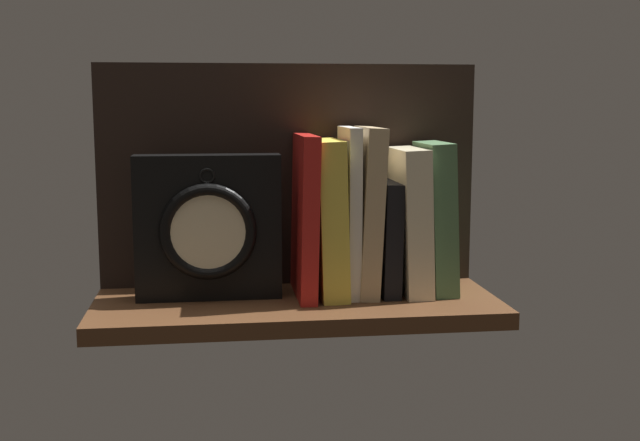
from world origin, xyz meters
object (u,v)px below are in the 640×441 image
object	(u,v)px
book_black_skeptic	(386,237)
book_green_romantic	(436,217)
book_red_requiem	(305,216)
book_white_catcher	(349,211)
book_yellow_seinlanguage	(328,218)
book_cream_twain	(409,221)
book_tan_shortstories	(367,211)
framed_clock	(208,228)

from	to	relation	value
book_black_skeptic	book_green_romantic	bearing A→B (deg)	-0.00
book_red_requiem	book_white_catcher	bearing A→B (deg)	0.00
book_yellow_seinlanguage	book_white_catcher	world-z (taller)	book_white_catcher
book_white_catcher	book_green_romantic	size ratio (longest dim) A/B	1.10
book_cream_twain	book_white_catcher	bearing A→B (deg)	180.00
book_tan_shortstories	framed_clock	distance (cm)	24.32
book_yellow_seinlanguage	book_white_catcher	distance (cm)	3.40
book_white_catcher	framed_clock	distance (cm)	21.60
book_white_catcher	book_tan_shortstories	bearing A→B (deg)	-0.00
book_white_catcher	book_black_skeptic	distance (cm)	7.19
book_black_skeptic	framed_clock	size ratio (longest dim) A/B	0.80
book_yellow_seinlanguage	book_tan_shortstories	world-z (taller)	book_tan_shortstories
book_yellow_seinlanguage	book_cream_twain	xyz separation A→B (cm)	(12.77, 0.00, -0.68)
book_tan_shortstories	book_red_requiem	bearing A→B (deg)	180.00
book_yellow_seinlanguage	book_black_skeptic	size ratio (longest dim) A/B	1.37
book_white_catcher	book_green_romantic	bearing A→B (deg)	-0.00
book_yellow_seinlanguage	book_tan_shortstories	xyz separation A→B (cm)	(5.99, 0.00, 0.94)
book_tan_shortstories	book_cream_twain	world-z (taller)	book_tan_shortstories
book_cream_twain	framed_clock	size ratio (longest dim) A/B	1.03
book_tan_shortstories	book_cream_twain	bearing A→B (deg)	0.00
book_red_requiem	book_green_romantic	bearing A→B (deg)	-0.00
book_yellow_seinlanguage	book_black_skeptic	distance (cm)	9.67
book_red_requiem	book_yellow_seinlanguage	world-z (taller)	book_red_requiem
book_black_skeptic	book_cream_twain	size ratio (longest dim) A/B	0.77
book_black_skeptic	book_green_romantic	world-z (taller)	book_green_romantic
book_tan_shortstories	book_green_romantic	xyz separation A→B (cm)	(10.95, -0.00, -1.19)
book_white_catcher	book_black_skeptic	bearing A→B (deg)	-0.00
book_green_romantic	book_cream_twain	bearing A→B (deg)	180.00
book_red_requiem	book_yellow_seinlanguage	xyz separation A→B (cm)	(3.59, 0.00, -0.39)
book_red_requiem	book_black_skeptic	bearing A→B (deg)	0.00
book_red_requiem	framed_clock	xyz separation A→B (cm)	(-14.65, -0.38, -1.47)
book_yellow_seinlanguage	book_tan_shortstories	bearing A→B (deg)	0.00
book_red_requiem	book_tan_shortstories	distance (cm)	9.59
book_red_requiem	book_tan_shortstories	xyz separation A→B (cm)	(9.58, 0.00, 0.55)
book_cream_twain	book_tan_shortstories	bearing A→B (deg)	180.00
framed_clock	book_tan_shortstories	bearing A→B (deg)	0.90
book_red_requiem	book_tan_shortstories	world-z (taller)	book_tan_shortstories
framed_clock	book_yellow_seinlanguage	bearing A→B (deg)	1.20
book_tan_shortstories	book_green_romantic	distance (cm)	11.01
book_tan_shortstories	framed_clock	world-z (taller)	book_tan_shortstories
book_cream_twain	book_green_romantic	size ratio (longest dim) A/B	0.96
book_tan_shortstories	framed_clock	size ratio (longest dim) A/B	1.18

